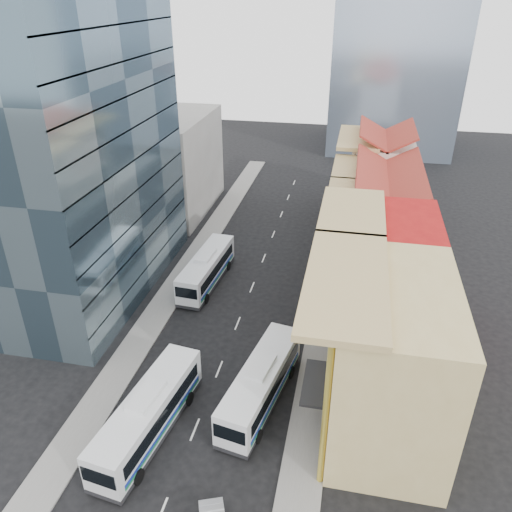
% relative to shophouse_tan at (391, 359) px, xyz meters
% --- Properties ---
extents(ground, '(200.00, 200.00, 0.00)m').
position_rel_shophouse_tan_xyz_m(ground, '(-14.00, -5.00, -6.00)').
color(ground, black).
rests_on(ground, ground).
extents(sidewalk_right, '(3.00, 90.00, 0.15)m').
position_rel_shophouse_tan_xyz_m(sidewalk_right, '(-5.50, 17.00, -5.92)').
color(sidewalk_right, slate).
rests_on(sidewalk_right, ground).
extents(sidewalk_left, '(3.00, 90.00, 0.15)m').
position_rel_shophouse_tan_xyz_m(sidewalk_left, '(-22.50, 17.00, -5.92)').
color(sidewalk_left, slate).
rests_on(sidewalk_left, ground).
extents(shophouse_tan, '(8.00, 14.00, 12.00)m').
position_rel_shophouse_tan_xyz_m(shophouse_tan, '(0.00, 0.00, 0.00)').
color(shophouse_tan, '#CEB876').
rests_on(shophouse_tan, ground).
extents(shophouse_red, '(8.00, 10.00, 12.00)m').
position_rel_shophouse_tan_xyz_m(shophouse_red, '(0.00, 12.00, 0.00)').
color(shophouse_red, '#AD1513').
rests_on(shophouse_red, ground).
extents(shophouse_cream_near, '(8.00, 9.00, 10.00)m').
position_rel_shophouse_tan_xyz_m(shophouse_cream_near, '(0.00, 21.50, -1.00)').
color(shophouse_cream_near, beige).
rests_on(shophouse_cream_near, ground).
extents(shophouse_cream_mid, '(8.00, 9.00, 10.00)m').
position_rel_shophouse_tan_xyz_m(shophouse_cream_mid, '(0.00, 30.50, -1.00)').
color(shophouse_cream_mid, beige).
rests_on(shophouse_cream_mid, ground).
extents(shophouse_cream_far, '(8.00, 12.00, 11.00)m').
position_rel_shophouse_tan_xyz_m(shophouse_cream_far, '(0.00, 41.00, -0.50)').
color(shophouse_cream_far, beige).
rests_on(shophouse_cream_far, ground).
extents(office_tower, '(12.00, 26.00, 30.00)m').
position_rel_shophouse_tan_xyz_m(office_tower, '(-31.00, 14.00, 9.00)').
color(office_tower, '#3B505E').
rests_on(office_tower, ground).
extents(office_block_far, '(10.00, 18.00, 14.00)m').
position_rel_shophouse_tan_xyz_m(office_block_far, '(-30.00, 37.00, 1.00)').
color(office_block_far, gray).
rests_on(office_block_far, ground).
extents(bus_left_near, '(4.58, 12.67, 3.97)m').
position_rel_shophouse_tan_xyz_m(bus_left_near, '(-17.15, -4.97, -4.01)').
color(bus_left_near, silver).
rests_on(bus_left_near, ground).
extents(bus_left_far, '(3.61, 12.04, 3.81)m').
position_rel_shophouse_tan_xyz_m(bus_left_far, '(-19.21, 16.87, -4.10)').
color(bus_left_far, silver).
rests_on(bus_left_far, ground).
extents(bus_right, '(4.99, 12.39, 3.87)m').
position_rel_shophouse_tan_xyz_m(bus_right, '(-9.64, -0.02, -4.06)').
color(bus_right, silver).
rests_on(bus_right, ground).
extents(sedan_left, '(2.13, 4.04, 1.31)m').
position_rel_shophouse_tan_xyz_m(sedan_left, '(-19.50, -7.00, -5.35)').
color(sedan_left, silver).
rests_on(sedan_left, ground).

